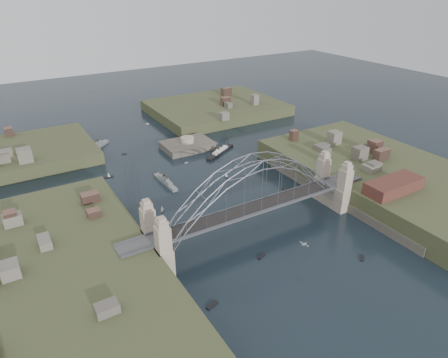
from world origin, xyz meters
TOP-DOWN VIEW (x-y plane):
  - ground at (0.00, 0.00)m, footprint 500.00×500.00m
  - bridge at (0.00, 0.00)m, footprint 84.00×13.80m
  - shore_west at (-57.32, 0.00)m, footprint 50.50×90.00m
  - shore_east at (57.32, 0.00)m, footprint 50.50×90.00m
  - headland_nw at (-55.00, 95.00)m, footprint 60.00×45.00m
  - headland_ne at (50.00, 110.00)m, footprint 70.00×55.00m
  - fort_island at (12.00, 70.00)m, footprint 22.00×16.00m
  - wharf_shed at (44.00, -14.00)m, footprint 20.00×8.00m
  - finger_pier at (39.00, -28.00)m, footprint 4.00×22.00m
  - naval_cruiser_near at (-10.60, 43.20)m, footprint 2.95×16.18m
  - naval_cruiser_far at (-23.38, 91.09)m, footprint 13.53×12.44m
  - ocean_liner at (21.65, 57.41)m, footprint 18.07×11.89m
  - aeroplane at (2.61, -19.07)m, footprint 1.60×2.91m
  - small_boat_a at (-19.50, 25.48)m, footprint 1.81×2.42m
  - small_boat_b at (11.79, 35.90)m, footprint 1.35×1.87m
  - small_boat_c at (-5.66, -11.53)m, footprint 2.79×1.82m
  - small_boat_d at (29.48, 41.65)m, footprint 2.10×1.13m
  - small_boat_e at (-27.44, 59.25)m, footprint 3.63×1.67m
  - small_boat_f at (4.32, 55.78)m, footprint 1.67×0.64m
  - small_boat_g at (17.83, -26.43)m, footprint 2.77×2.46m
  - small_boat_h at (-14.94, 78.19)m, footprint 1.96×0.81m
  - small_boat_i at (25.16, 15.99)m, footprint 2.90×1.78m
  - small_boat_j at (-26.50, -20.62)m, footprint 3.48×2.06m
  - small_boat_k at (8.47, 110.36)m, footprint 1.83×1.94m
  - small_boat_l at (-39.30, 30.16)m, footprint 1.48×2.73m

SIDE VIEW (x-z plane):
  - fort_island at x=12.00m, z-range -5.04..4.36m
  - ground at x=0.00m, z-range 0.00..0.00m
  - small_boat_c at x=-5.66m, z-range -0.08..0.38m
  - small_boat_d at x=29.48m, z-range -0.08..0.38m
  - small_boat_f at x=4.32m, z-range -0.08..0.38m
  - small_boat_g at x=17.83m, z-range -0.08..0.38m
  - small_boat_h at x=-14.94m, z-range -0.08..0.38m
  - small_boat_i at x=25.16m, z-range -0.08..0.38m
  - small_boat_j at x=-26.50m, z-range -0.08..0.38m
  - small_boat_l at x=-39.30m, z-range -0.08..0.38m
  - small_boat_k at x=8.47m, z-range -0.42..1.00m
  - headland_nw at x=-55.00m, z-range -4.00..5.00m
  - small_boat_e at x=-27.44m, z-range -0.51..1.86m
  - finger_pier at x=39.00m, z-range 0.00..1.40m
  - ocean_liner at x=21.65m, z-range -1.63..3.11m
  - naval_cruiser_near at x=-10.60m, z-range -1.67..3.16m
  - headland_ne at x=50.00m, z-range -4.00..5.50m
  - naval_cruiser_far at x=-23.38m, z-range -1.88..3.58m
  - small_boat_a at x=-19.50m, z-range -0.31..2.06m
  - small_boat_b at x=11.79m, z-range -0.20..2.17m
  - shore_west at x=-57.32m, z-range -4.03..7.97m
  - shore_east at x=57.32m, z-range -4.03..7.97m
  - aeroplane at x=2.61m, z-range 5.65..6.07m
  - wharf_shed at x=44.00m, z-range 8.00..12.00m
  - bridge at x=0.00m, z-range 0.02..24.62m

